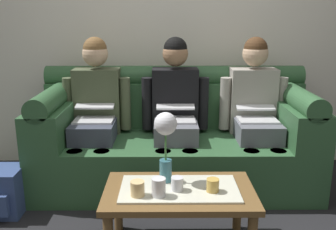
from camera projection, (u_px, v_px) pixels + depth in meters
name	position (u px, v px, depth m)	size (l,w,h in m)	color
back_wall_patterned	(174.00, 8.00, 3.37)	(6.00, 0.12, 2.90)	silver
couch	(175.00, 140.00, 3.14)	(2.24, 0.88, 0.96)	#2D5633
person_left	(96.00, 107.00, 3.06)	(0.56, 0.67, 1.22)	#383D4C
person_middle	(175.00, 107.00, 3.06)	(0.56, 0.67, 1.22)	#595B66
person_right	(255.00, 107.00, 3.06)	(0.56, 0.67, 1.22)	#595B66
coffee_table	(179.00, 197.00, 2.22)	(0.89, 0.52, 0.40)	brown
flower_vase	(166.00, 135.00, 2.21)	(0.14, 0.14, 0.44)	#336672
cup_near_left	(159.00, 187.00, 2.09)	(0.08, 0.08, 0.11)	silver
cup_near_right	(213.00, 185.00, 2.15)	(0.07, 0.07, 0.08)	gold
cup_far_center	(137.00, 188.00, 2.10)	(0.08, 0.08, 0.09)	#DBB77A
cup_far_left	(177.00, 184.00, 2.16)	(0.07, 0.07, 0.08)	silver
backpack_left	(1.00, 192.00, 2.67)	(0.30, 0.31, 0.34)	#33477A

